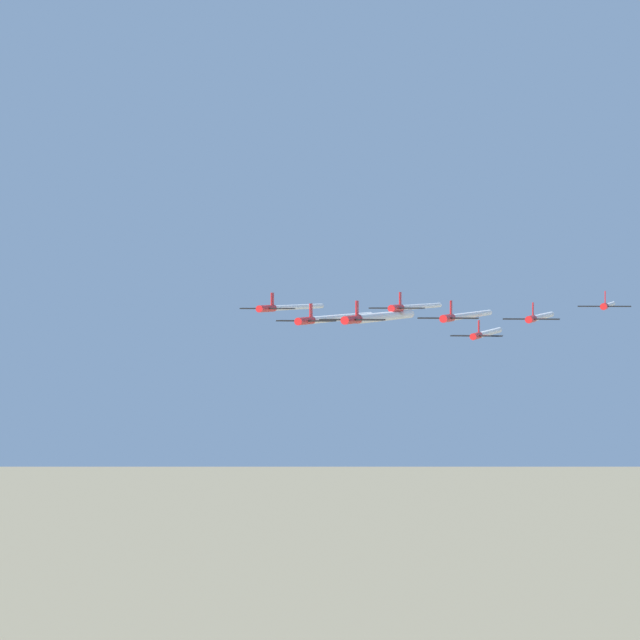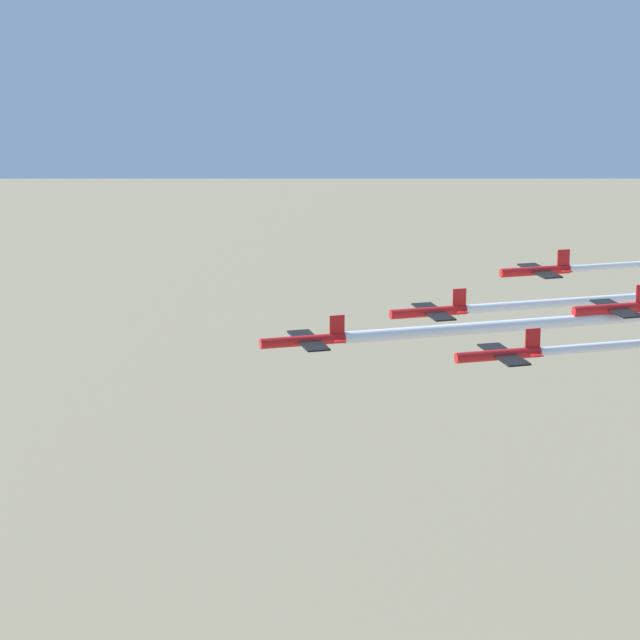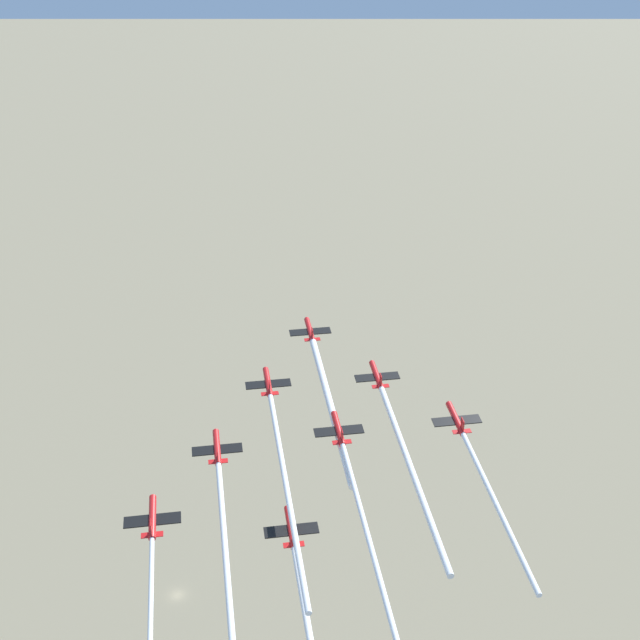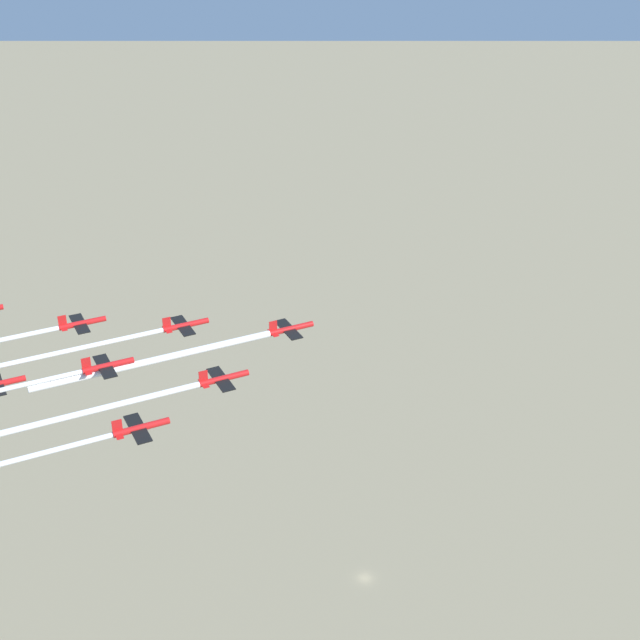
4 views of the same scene
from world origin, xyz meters
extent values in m
plane|color=gray|center=(0.00, 0.00, 0.00)|extent=(3000.00, 3000.00, 0.00)
cylinder|color=red|center=(41.97, -32.25, 113.23)|extent=(2.66, 9.23, 1.12)
cube|color=black|center=(42.07, -32.85, 113.23)|extent=(8.85, 3.86, 0.18)
cube|color=red|center=(42.61, -35.96, 114.63)|extent=(0.42, 1.63, 2.24)
cube|color=red|center=(42.61, -35.96, 113.23)|extent=(3.40, 1.66, 0.12)
cylinder|color=red|center=(34.67, -51.57, 113.15)|extent=(2.66, 9.23, 1.12)
cube|color=black|center=(34.77, -52.18, 113.15)|extent=(8.85, 3.86, 0.18)
cube|color=red|center=(35.31, -55.29, 114.55)|extent=(0.42, 1.63, 2.24)
cube|color=red|center=(35.31, -55.29, 113.15)|extent=(3.40, 1.66, 0.12)
cylinder|color=red|center=(55.31, -48.02, 112.67)|extent=(2.66, 9.23, 1.12)
cube|color=black|center=(55.41, -48.62, 112.67)|extent=(8.85, 3.86, 0.18)
cube|color=red|center=(55.95, -51.73, 114.07)|extent=(0.42, 1.63, 2.24)
cube|color=red|center=(55.95, -51.73, 112.67)|extent=(3.40, 1.66, 0.12)
cylinder|color=red|center=(27.37, -70.90, 112.72)|extent=(2.66, 9.23, 1.12)
cube|color=black|center=(27.47, -71.50, 112.72)|extent=(8.85, 3.86, 0.18)
cube|color=red|center=(28.01, -74.61, 114.12)|extent=(0.42, 1.63, 2.24)
cube|color=red|center=(28.01, -74.61, 112.72)|extent=(3.40, 1.66, 0.12)
cylinder|color=red|center=(48.01, -67.34, 114.35)|extent=(2.66, 9.23, 1.12)
cube|color=black|center=(48.11, -67.95, 114.35)|extent=(8.85, 3.86, 0.18)
cube|color=red|center=(48.65, -71.06, 115.75)|extent=(0.42, 1.63, 2.24)
cube|color=red|center=(48.65, -71.06, 114.35)|extent=(3.40, 1.66, 0.12)
cylinder|color=red|center=(68.65, -63.79, 114.23)|extent=(2.66, 9.23, 1.12)
cube|color=black|center=(68.76, -64.39, 114.23)|extent=(8.85, 3.86, 0.18)
cube|color=red|center=(69.29, -67.50, 115.63)|extent=(0.42, 1.63, 2.24)
cube|color=red|center=(69.29, -67.50, 114.23)|extent=(3.40, 1.66, 0.12)
cylinder|color=red|center=(40.71, -86.67, 109.54)|extent=(2.66, 9.23, 1.12)
cylinder|color=white|center=(46.57, -58.99, 113.23)|extent=(8.95, 44.67, 1.31)
cylinder|color=white|center=(39.83, -81.53, 113.15)|extent=(9.69, 51.03, 0.94)
cylinder|color=white|center=(60.12, -75.95, 112.67)|extent=(9.13, 47.02, 1.08)
camera|label=1|loc=(-30.54, 155.79, 117.28)|focal=85.00mm
camera|label=2|loc=(-111.14, -17.96, 154.38)|focal=85.00mm
camera|label=3|loc=(47.58, -190.90, 207.47)|focal=50.00mm
camera|label=4|loc=(188.32, -69.19, 196.04)|focal=50.00mm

